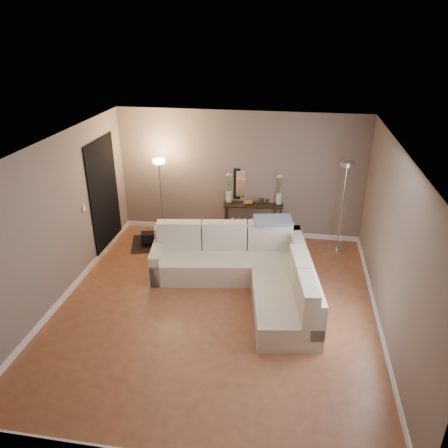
% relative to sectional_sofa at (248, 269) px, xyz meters
% --- Properties ---
extents(floor, '(5.00, 5.50, 0.01)m').
position_rel_sectional_sofa_xyz_m(floor, '(-0.42, -0.69, -0.35)').
color(floor, '#995737').
rests_on(floor, ground).
extents(ceiling, '(5.00, 5.50, 0.01)m').
position_rel_sectional_sofa_xyz_m(ceiling, '(-0.42, -0.69, 2.26)').
color(ceiling, white).
rests_on(ceiling, ground).
extents(wall_back, '(5.00, 0.02, 2.60)m').
position_rel_sectional_sofa_xyz_m(wall_back, '(-0.42, 2.07, 0.96)').
color(wall_back, '#7B6B5F').
rests_on(wall_back, ground).
extents(wall_front, '(5.00, 0.02, 2.60)m').
position_rel_sectional_sofa_xyz_m(wall_front, '(-0.42, -3.45, 0.96)').
color(wall_front, '#7B6B5F').
rests_on(wall_front, ground).
extents(wall_left, '(0.02, 5.50, 2.60)m').
position_rel_sectional_sofa_xyz_m(wall_left, '(-2.93, -0.69, 0.96)').
color(wall_left, '#7B6B5F').
rests_on(wall_left, ground).
extents(wall_right, '(0.02, 5.50, 2.60)m').
position_rel_sectional_sofa_xyz_m(wall_right, '(2.09, -0.69, 0.96)').
color(wall_right, '#7B6B5F').
rests_on(wall_right, ground).
extents(baseboard_back, '(5.00, 0.03, 0.10)m').
position_rel_sectional_sofa_xyz_m(baseboard_back, '(-0.42, 2.04, -0.29)').
color(baseboard_back, white).
rests_on(baseboard_back, ground).
extents(baseboard_left, '(0.03, 5.50, 0.10)m').
position_rel_sectional_sofa_xyz_m(baseboard_left, '(-2.91, -0.69, -0.29)').
color(baseboard_left, white).
rests_on(baseboard_left, ground).
extents(baseboard_right, '(0.03, 5.50, 0.10)m').
position_rel_sectional_sofa_xyz_m(baseboard_right, '(2.06, -0.69, -0.29)').
color(baseboard_right, white).
rests_on(baseboard_right, ground).
extents(doorway, '(0.02, 1.20, 2.20)m').
position_rel_sectional_sofa_xyz_m(doorway, '(-2.90, 1.01, 0.76)').
color(doorway, black).
rests_on(doorway, ground).
extents(switch_plate, '(0.02, 0.08, 0.12)m').
position_rel_sectional_sofa_xyz_m(switch_plate, '(-2.90, 0.16, 0.86)').
color(switch_plate, white).
rests_on(switch_plate, ground).
extents(sectional_sofa, '(3.00, 2.64, 0.93)m').
position_rel_sectional_sofa_xyz_m(sectional_sofa, '(0.00, 0.00, 0.00)').
color(sectional_sofa, beige).
rests_on(sectional_sofa, floor).
extents(throw_blanket, '(0.73, 0.52, 0.09)m').
position_rel_sectional_sofa_xyz_m(throw_blanket, '(0.36, 0.72, 0.61)').
color(throw_blanket, gray).
rests_on(throw_blanket, sectional_sofa).
extents(console_table, '(1.22, 0.40, 0.74)m').
position_rel_sectional_sofa_xyz_m(console_table, '(-0.19, 1.93, 0.07)').
color(console_table, black).
rests_on(console_table, floor).
extents(leaning_mirror, '(0.85, 0.09, 0.67)m').
position_rel_sectional_sofa_xyz_m(leaning_mirror, '(-0.12, 2.09, 0.77)').
color(leaning_mirror, black).
rests_on(leaning_mirror, console_table).
extents(table_decor, '(0.51, 0.12, 0.12)m').
position_rel_sectional_sofa_xyz_m(table_decor, '(-0.11, 1.90, 0.45)').
color(table_decor, orange).
rests_on(table_decor, console_table).
extents(flower_vase_left, '(0.14, 0.12, 0.64)m').
position_rel_sectional_sofa_xyz_m(flower_vase_left, '(-0.62, 1.90, 0.69)').
color(flower_vase_left, silver).
rests_on(flower_vase_left, console_table).
extents(flower_vase_right, '(0.14, 0.12, 0.64)m').
position_rel_sectional_sofa_xyz_m(flower_vase_right, '(0.40, 1.97, 0.69)').
color(flower_vase_right, silver).
rests_on(flower_vase_right, console_table).
extents(floor_lamp_lit, '(0.29, 0.29, 1.68)m').
position_rel_sectional_sofa_xyz_m(floor_lamp_lit, '(-1.97, 1.63, 0.84)').
color(floor_lamp_lit, silver).
rests_on(floor_lamp_lit, floor).
extents(floor_lamp_unlit, '(0.32, 0.32, 1.82)m').
position_rel_sectional_sofa_xyz_m(floor_lamp_unlit, '(1.61, 1.59, 0.94)').
color(floor_lamp_unlit, silver).
rests_on(floor_lamp_unlit, floor).
extents(charcoal_rug, '(1.28, 1.09, 0.01)m').
position_rel_sectional_sofa_xyz_m(charcoal_rug, '(-1.97, 1.30, -0.34)').
color(charcoal_rug, black).
rests_on(charcoal_rug, floor).
extents(black_bag, '(0.36, 0.30, 0.20)m').
position_rel_sectional_sofa_xyz_m(black_bag, '(-2.12, 1.16, -0.15)').
color(black_bag, black).
rests_on(black_bag, charcoal_rug).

